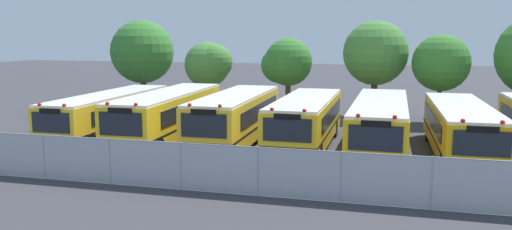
{
  "coord_description": "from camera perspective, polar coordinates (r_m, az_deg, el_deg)",
  "views": [
    {
      "loc": [
        3.83,
        -24.95,
        5.61
      ],
      "look_at": [
        -2.6,
        0.0,
        1.6
      ],
      "focal_mm": 35.34,
      "sensor_mm": 36.0,
      "label": 1
    }
  ],
  "objects": [
    {
      "name": "school_bus_1",
      "position": [
        27.66,
        -9.83,
        0.1
      ],
      "size": [
        2.81,
        11.11,
        2.78
      ],
      "rotation": [
        0.0,
        0.0,
        3.17
      ],
      "color": "yellow",
      "rests_on": "ground_plane"
    },
    {
      "name": "tree_0",
      "position": [
        41.06,
        -12.76,
        7.03
      ],
      "size": [
        4.95,
        4.95,
        6.91
      ],
      "color": "#4C3823",
      "rests_on": "ground_plane"
    },
    {
      "name": "school_bus_2",
      "position": [
        26.47,
        -2.3,
        -0.18
      ],
      "size": [
        2.67,
        10.2,
        2.78
      ],
      "rotation": [
        0.0,
        0.0,
        3.15
      ],
      "color": "yellow",
      "rests_on": "ground_plane"
    },
    {
      "name": "tree_2",
      "position": [
        36.19,
        3.36,
        5.89
      ],
      "size": [
        3.64,
        3.43,
        5.54
      ],
      "color": "#4C3823",
      "rests_on": "ground_plane"
    },
    {
      "name": "chainlink_fence",
      "position": [
        17.89,
        0.21,
        -6.3
      ],
      "size": [
        29.22,
        0.07,
        1.81
      ],
      "color": "#9EA0A3",
      "rests_on": "ground_plane"
    },
    {
      "name": "tree_3",
      "position": [
        35.83,
        13.45,
        6.91
      ],
      "size": [
        4.45,
        4.45,
        6.73
      ],
      "color": "#4C3823",
      "rests_on": "ground_plane"
    },
    {
      "name": "tree_4",
      "position": [
        34.58,
        20.34,
        5.6
      ],
      "size": [
        3.66,
        3.66,
        5.78
      ],
      "color": "#4C3823",
      "rests_on": "ground_plane"
    },
    {
      "name": "school_bus_5",
      "position": [
        25.48,
        22.14,
        -1.39
      ],
      "size": [
        2.6,
        10.71,
        2.6
      ],
      "rotation": [
        0.0,
        0.0,
        3.15
      ],
      "color": "#EAA80C",
      "rests_on": "ground_plane"
    },
    {
      "name": "school_bus_0",
      "position": [
        29.44,
        -16.16,
        0.21
      ],
      "size": [
        2.57,
        10.92,
        2.6
      ],
      "rotation": [
        0.0,
        0.0,
        3.16
      ],
      "color": "yellow",
      "rests_on": "ground_plane"
    },
    {
      "name": "traffic_cone",
      "position": [
        20.73,
        -8.64,
        -5.98
      ],
      "size": [
        0.52,
        0.52,
        0.68
      ],
      "primitive_type": "cone",
      "color": "#EA5914",
      "rests_on": "ground_plane"
    },
    {
      "name": "tree_1",
      "position": [
        37.29,
        -5.28,
        5.78
      ],
      "size": [
        3.67,
        3.35,
        5.25
      ],
      "color": "#4C3823",
      "rests_on": "ground_plane"
    },
    {
      "name": "school_bus_3",
      "position": [
        25.79,
        5.68,
        -0.57
      ],
      "size": [
        2.68,
        9.94,
        2.68
      ],
      "rotation": [
        0.0,
        0.0,
        3.13
      ],
      "color": "yellow",
      "rests_on": "ground_plane"
    },
    {
      "name": "ground_plane",
      "position": [
        25.85,
        5.59,
        -3.73
      ],
      "size": [
        160.0,
        160.0,
        0.0
      ],
      "primitive_type": "plane",
      "color": "#38383D"
    },
    {
      "name": "school_bus_4",
      "position": [
        25.31,
        13.86,
        -0.95
      ],
      "size": [
        2.77,
        11.39,
        2.69
      ],
      "rotation": [
        0.0,
        0.0,
        3.12
      ],
      "color": "yellow",
      "rests_on": "ground_plane"
    }
  ]
}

